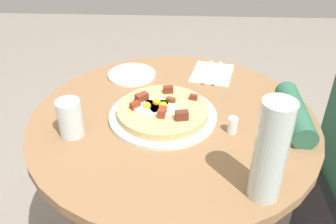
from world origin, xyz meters
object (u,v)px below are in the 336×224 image
(dining_table, at_px, (173,159))
(water_glass, at_px, (70,118))
(fork, at_px, (207,72))
(knife, at_px, (217,73))
(water_bottle, at_px, (271,152))
(salt_shaker, at_px, (233,125))
(breakfast_pizza, at_px, (162,111))
(bread_plate, at_px, (132,75))
(pizza_plate, at_px, (163,116))

(dining_table, height_order, water_glass, water_glass)
(fork, relative_size, knife, 1.00)
(water_bottle, relative_size, salt_shaker, 5.20)
(breakfast_pizza, bearing_deg, bread_plate, 25.83)
(pizza_plate, bearing_deg, salt_shaker, -107.27)
(knife, bearing_deg, water_bottle, 19.05)
(breakfast_pizza, height_order, water_bottle, water_bottle)
(dining_table, xyz_separation_m, water_glass, (-0.10, 0.28, 0.22))
(bread_plate, relative_size, water_glass, 1.57)
(water_bottle, bearing_deg, water_glass, 67.49)
(bread_plate, bearing_deg, dining_table, -148.27)
(dining_table, relative_size, breakfast_pizza, 3.17)
(water_bottle, distance_m, salt_shaker, 0.26)
(bread_plate, xyz_separation_m, salt_shaker, (-0.32, -0.33, 0.02))
(knife, height_order, water_glass, water_glass)
(breakfast_pizza, relative_size, fork, 1.52)
(water_glass, bearing_deg, fork, -45.47)
(pizza_plate, distance_m, fork, 0.33)
(dining_table, distance_m, water_bottle, 0.48)
(knife, relative_size, water_bottle, 0.72)
(knife, bearing_deg, dining_table, -15.23)
(breakfast_pizza, bearing_deg, pizza_plate, -109.99)
(water_bottle, bearing_deg, knife, 6.49)
(bread_plate, relative_size, salt_shaker, 3.54)
(water_glass, bearing_deg, dining_table, -70.97)
(dining_table, xyz_separation_m, water_bottle, (-0.30, -0.22, 0.29))
(fork, distance_m, water_bottle, 0.62)
(breakfast_pizza, relative_size, water_bottle, 1.09)
(breakfast_pizza, distance_m, bread_plate, 0.29)
(dining_table, relative_size, water_glass, 7.99)
(pizza_plate, distance_m, water_glass, 0.27)
(dining_table, bearing_deg, water_glass, 109.03)
(pizza_plate, xyz_separation_m, knife, (0.29, -0.18, 0.00))
(dining_table, relative_size, salt_shaker, 17.98)
(pizza_plate, distance_m, bread_plate, 0.29)
(fork, relative_size, salt_shaker, 3.73)
(pizza_plate, bearing_deg, knife, -32.06)
(bread_plate, bearing_deg, pizza_plate, -153.89)
(bread_plate, distance_m, salt_shaker, 0.46)
(fork, relative_size, water_glass, 1.65)
(pizza_plate, bearing_deg, bread_plate, 26.11)
(dining_table, distance_m, pizza_plate, 0.18)
(knife, height_order, water_bottle, water_bottle)
(water_bottle, bearing_deg, pizza_plate, 39.67)
(dining_table, bearing_deg, knife, -27.79)
(pizza_plate, bearing_deg, dining_table, -82.11)
(dining_table, distance_m, fork, 0.36)
(fork, relative_size, water_bottle, 0.72)
(fork, distance_m, salt_shaker, 0.36)
(water_glass, distance_m, water_bottle, 0.54)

